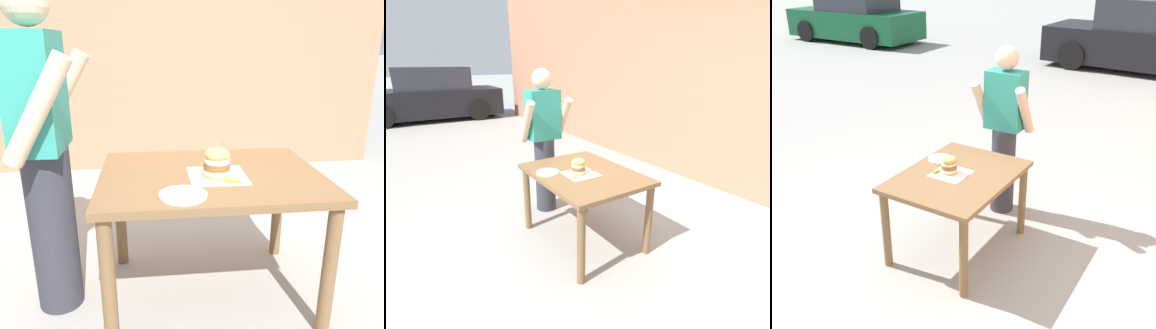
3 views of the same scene
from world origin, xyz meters
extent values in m
plane|color=#9E9E99|center=(0.00, 0.00, 0.00)|extent=(80.00, 80.00, 0.00)
cube|color=brown|center=(0.00, 0.00, 0.73)|extent=(0.88, 1.17, 0.04)
cylinder|color=brown|center=(-0.38, -0.52, 0.35)|extent=(0.07, 0.07, 0.71)
cylinder|color=brown|center=(0.38, -0.52, 0.35)|extent=(0.07, 0.07, 0.71)
cylinder|color=brown|center=(-0.38, 0.52, 0.35)|extent=(0.07, 0.07, 0.71)
cylinder|color=brown|center=(0.38, 0.52, 0.35)|extent=(0.07, 0.07, 0.71)
cube|color=white|center=(-0.05, -0.03, 0.75)|extent=(0.30, 0.30, 0.00)
cylinder|color=#E5B25B|center=(-0.07, -0.02, 0.76)|extent=(0.13, 0.13, 0.02)
cylinder|color=silver|center=(-0.07, -0.02, 0.78)|extent=(0.14, 0.14, 0.02)
cylinder|color=brown|center=(-0.07, -0.02, 0.81)|extent=(0.13, 0.13, 0.04)
cylinder|color=silver|center=(-0.07, -0.02, 0.84)|extent=(0.13, 0.13, 0.02)
ellipsoid|color=#E5B25B|center=(-0.07, -0.02, 0.87)|extent=(0.13, 0.13, 0.07)
cylinder|color=#D1B77F|center=(-0.07, -0.02, 0.91)|extent=(0.00, 0.00, 0.05)
cylinder|color=#8EA83D|center=(-0.16, -0.08, 0.76)|extent=(0.04, 0.07, 0.02)
cylinder|color=white|center=(-0.30, 0.17, 0.75)|extent=(0.22, 0.22, 0.01)
cylinder|color=silver|center=(-0.31, 0.17, 0.76)|extent=(0.04, 0.17, 0.01)
cylinder|color=silver|center=(-0.28, 0.17, 0.76)|extent=(0.03, 0.17, 0.01)
cylinder|color=#33333D|center=(0.01, 0.84, 0.45)|extent=(0.24, 0.24, 0.90)
cube|color=teal|center=(0.01, 0.84, 1.18)|extent=(0.36, 0.22, 0.56)
sphere|color=beige|center=(0.01, 0.84, 1.58)|extent=(0.22, 0.22, 0.22)
cylinder|color=beige|center=(-0.22, 0.78, 1.13)|extent=(0.09, 0.34, 0.50)
cylinder|color=beige|center=(0.24, 0.78, 1.13)|extent=(0.09, 0.34, 0.50)
camera|label=1|loc=(-1.85, 0.31, 1.41)|focal=35.00mm
camera|label=2|loc=(-1.53, -2.23, 1.76)|focal=28.00mm
camera|label=3|loc=(1.83, -2.88, 2.41)|focal=42.00mm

